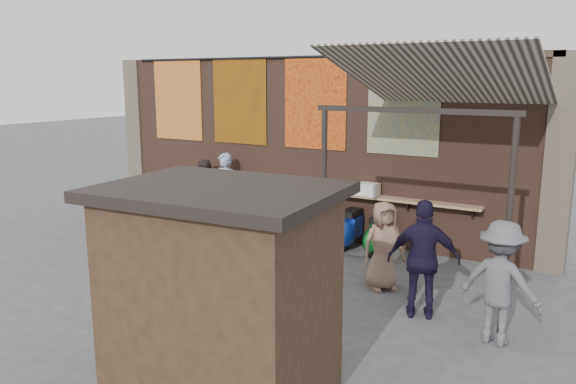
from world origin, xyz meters
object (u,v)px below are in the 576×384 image
object	(u,v)px
scooter_stool_5	(298,224)
shopper_tan	(383,246)
scooter_stool_6	(324,225)
scooter_stool_7	(349,229)
diner_right	(207,193)
scooter_stool_0	(188,207)
scooter_stool_1	(207,212)
scooter_stool_8	(378,236)
shopper_navy	(424,259)
shelf_box	(365,189)
scooter_stool_3	(249,218)
shopper_grey	(500,283)
scooter_stool_4	(274,222)
scooter_stool_2	(229,213)
market_stall	(222,303)
diner_left	(225,191)

from	to	relation	value
scooter_stool_5	shopper_tan	world-z (taller)	shopper_tan
shopper_tan	scooter_stool_6	bearing A→B (deg)	91.75
scooter_stool_7	diner_right	size ratio (longest dim) A/B	0.53
scooter_stool_0	scooter_stool_1	size ratio (longest dim) A/B	1.14
scooter_stool_7	scooter_stool_5	bearing A→B (deg)	179.73
scooter_stool_8	shopper_navy	size ratio (longest dim) A/B	0.46
shelf_box	shopper_tan	distance (m)	2.48
scooter_stool_3	shopper_grey	distance (m)	6.70
scooter_stool_4	shopper_tan	xyz separation A→B (m)	(3.30, -1.81, 0.42)
scooter_stool_4	diner_right	xyz separation A→B (m)	(-1.91, -0.01, 0.47)
scooter_stool_0	scooter_stool_4	world-z (taller)	scooter_stool_0
shopper_tan	scooter_stool_8	bearing A→B (deg)	67.38
scooter_stool_2	shopper_tan	xyz separation A→B (m)	(4.54, -1.79, 0.36)
scooter_stool_7	shopper_grey	distance (m)	4.61
scooter_stool_0	scooter_stool_2	world-z (taller)	scooter_stool_2
shopper_tan	market_stall	xyz separation A→B (m)	(-0.26, -4.12, 0.40)
scooter_stool_1	scooter_stool_3	xyz separation A→B (m)	(1.23, 0.01, 0.02)
scooter_stool_4	scooter_stool_5	size ratio (longest dim) A/B	0.96
scooter_stool_0	scooter_stool_5	bearing A→B (deg)	0.74
scooter_stool_1	scooter_stool_2	distance (m)	0.66
scooter_stool_4	shopper_grey	distance (m)	6.13
scooter_stool_4	diner_left	xyz separation A→B (m)	(-1.35, -0.01, 0.57)
scooter_stool_0	scooter_stool_8	xyz separation A→B (m)	(5.03, -0.04, 0.01)
scooter_stool_2	scooter_stool_8	world-z (taller)	scooter_stool_2
scooter_stool_1	diner_left	size ratio (longest dim) A/B	0.39
scooter_stool_2	shopper_grey	xyz separation A→B (m)	(6.60, -2.89, 0.45)
diner_right	scooter_stool_7	bearing A→B (deg)	-10.27
scooter_stool_1	shopper_navy	xyz separation A→B (m)	(6.12, -2.57, 0.57)
shelf_box	scooter_stool_3	bearing A→B (deg)	-173.45
scooter_stool_5	diner_right	distance (m)	2.54
scooter_stool_6	market_stall	distance (m)	6.26
scooter_stool_1	scooter_stool_4	xyz separation A→B (m)	(1.89, 0.03, 0.00)
scooter_stool_3	diner_left	distance (m)	0.88
scooter_stool_8	scooter_stool_3	bearing A→B (deg)	179.72
scooter_stool_4	scooter_stool_5	xyz separation A→B (m)	(0.60, 0.04, 0.01)
scooter_stool_6	shopper_grey	world-z (taller)	shopper_grey
scooter_stool_1	scooter_stool_7	distance (m)	3.74
scooter_stool_1	scooter_stool_3	size ratio (longest dim) A/B	0.95
scooter_stool_5	market_stall	bearing A→B (deg)	-67.73
scooter_stool_1	scooter_stool_4	world-z (taller)	scooter_stool_4
scooter_stool_6	shopper_navy	xyz separation A→B (m)	(2.97, -2.62, 0.48)
scooter_stool_2	market_stall	bearing A→B (deg)	-54.09
scooter_stool_4	market_stall	size ratio (longest dim) A/B	0.31
scooter_stool_4	shopper_grey	xyz separation A→B (m)	(5.37, -2.91, 0.51)
diner_left	diner_right	distance (m)	0.57
scooter_stool_8	shelf_box	bearing A→B (deg)	144.06
scooter_stool_4	scooter_stool_1	bearing A→B (deg)	-178.95
diner_right	scooter_stool_4	bearing A→B (deg)	-10.67
scooter_stool_2	market_stall	size ratio (longest dim) A/B	0.36
scooter_stool_4	scooter_stool_7	bearing A→B (deg)	1.08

